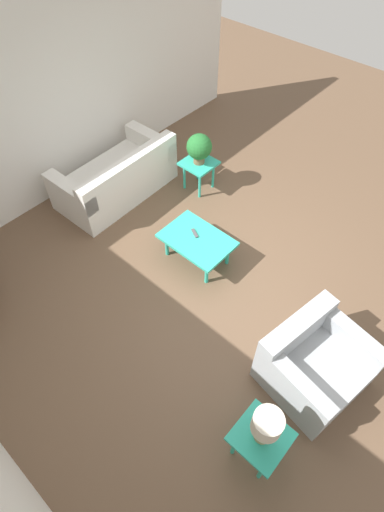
# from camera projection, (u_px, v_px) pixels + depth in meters

# --- Properties ---
(ground_plane) EXTENTS (14.00, 14.00, 0.00)m
(ground_plane) POSITION_uv_depth(u_px,v_px,m) (217.00, 281.00, 5.27)
(ground_plane) COLOR brown
(wall_right) EXTENTS (0.12, 7.20, 2.70)m
(wall_right) POSITION_uv_depth(u_px,v_px,m) (52.00, 104.00, 5.53)
(wall_right) COLOR white
(wall_right) RESTS_ON ground_plane
(sofa) EXTENTS (1.00, 1.85, 0.80)m
(sofa) POSITION_uv_depth(u_px,v_px,m) (118.00, 178.00, 6.14)
(sofa) COLOR white
(sofa) RESTS_ON ground_plane
(armchair) EXTENTS (1.05, 1.13, 0.77)m
(armchair) POSITION_uv_depth(u_px,v_px,m) (313.00, 363.00, 4.20)
(armchair) COLOR #A8ADB2
(armchair) RESTS_ON ground_plane
(coffee_table) EXTENTS (0.92, 0.64, 0.40)m
(coffee_table) POSITION_uv_depth(u_px,v_px,m) (197.00, 241.00, 5.24)
(coffee_table) COLOR #2DB79E
(coffee_table) RESTS_ON ground_plane
(side_table_plant) EXTENTS (0.48, 0.48, 0.49)m
(side_table_plant) POSITION_uv_depth(u_px,v_px,m) (199.00, 167.00, 6.14)
(side_table_plant) COLOR #2DB79E
(side_table_plant) RESTS_ON ground_plane
(side_table_lamp) EXTENTS (0.48, 0.48, 0.49)m
(side_table_lamp) POSITION_uv_depth(u_px,v_px,m) (260.00, 439.00, 3.63)
(side_table_lamp) COLOR #2DB79E
(side_table_lamp) RESTS_ON ground_plane
(potted_plant) EXTENTS (0.38, 0.38, 0.47)m
(potted_plant) POSITION_uv_depth(u_px,v_px,m) (199.00, 147.00, 5.87)
(potted_plant) COLOR brown
(potted_plant) RESTS_ON side_table_plant
(table_lamp) EXTENTS (0.26, 0.26, 0.47)m
(table_lamp) POSITION_uv_depth(u_px,v_px,m) (266.00, 426.00, 3.34)
(table_lamp) COLOR #997F4C
(table_lamp) RESTS_ON side_table_lamp
(remote_control) EXTENTS (0.16, 0.11, 0.02)m
(remote_control) POSITION_uv_depth(u_px,v_px,m) (195.00, 233.00, 5.25)
(remote_control) COLOR #4C4C51
(remote_control) RESTS_ON coffee_table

